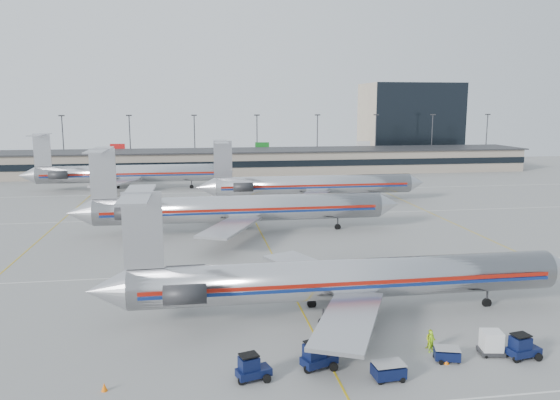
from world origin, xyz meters
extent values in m
plane|color=gray|center=(0.00, 0.00, 0.00)|extent=(260.00, 260.00, 0.00)
cube|color=silver|center=(0.00, 10.00, 0.01)|extent=(160.00, 0.15, 0.02)
cube|color=gray|center=(0.00, 98.00, 3.00)|extent=(160.00, 16.00, 6.00)
cube|color=black|center=(0.00, 89.90, 3.20)|extent=(160.00, 0.20, 1.60)
cube|color=#2D2D30|center=(0.00, 98.00, 6.10)|extent=(162.00, 17.00, 0.30)
cylinder|color=#38383D|center=(-45.00, 112.00, 7.50)|extent=(0.30, 0.30, 15.00)
cube|color=#2D2D30|center=(-45.00, 112.00, 15.10)|extent=(1.60, 0.40, 0.35)
cylinder|color=#38383D|center=(-27.00, 112.00, 7.50)|extent=(0.30, 0.30, 15.00)
cube|color=#2D2D30|center=(-27.00, 112.00, 15.10)|extent=(1.60, 0.40, 0.35)
cylinder|color=#38383D|center=(-9.00, 112.00, 7.50)|extent=(0.30, 0.30, 15.00)
cube|color=#2D2D30|center=(-9.00, 112.00, 15.10)|extent=(1.60, 0.40, 0.35)
cylinder|color=#38383D|center=(9.00, 112.00, 7.50)|extent=(0.30, 0.30, 15.00)
cube|color=#2D2D30|center=(9.00, 112.00, 15.10)|extent=(1.60, 0.40, 0.35)
cylinder|color=#38383D|center=(27.00, 112.00, 7.50)|extent=(0.30, 0.30, 15.00)
cube|color=#2D2D30|center=(27.00, 112.00, 15.10)|extent=(1.60, 0.40, 0.35)
cylinder|color=#38383D|center=(45.00, 112.00, 7.50)|extent=(0.30, 0.30, 15.00)
cube|color=#2D2D30|center=(45.00, 112.00, 15.10)|extent=(1.60, 0.40, 0.35)
cylinder|color=#38383D|center=(63.00, 112.00, 7.50)|extent=(0.30, 0.30, 15.00)
cube|color=#2D2D30|center=(63.00, 112.00, 15.10)|extent=(1.60, 0.40, 0.35)
cylinder|color=#38383D|center=(81.00, 112.00, 7.50)|extent=(0.30, 0.30, 15.00)
cube|color=#2D2D30|center=(81.00, 112.00, 15.10)|extent=(1.60, 0.40, 0.35)
cube|color=tan|center=(62.00, 128.00, 12.50)|extent=(30.00, 20.00, 25.00)
cylinder|color=silver|center=(3.80, -3.49, 3.22)|extent=(36.80, 3.40, 3.40)
cone|color=silver|center=(23.67, -3.49, 3.22)|extent=(2.94, 3.40, 3.40)
cone|color=#BABABF|center=(-16.26, -3.49, 3.22)|extent=(3.31, 3.40, 3.40)
cube|color=#97140B|center=(3.80, -5.20, 3.36)|extent=(34.96, 0.05, 0.32)
cube|color=navy|center=(3.80, -5.20, 2.99)|extent=(34.96, 0.05, 0.26)
cube|color=#BABABF|center=(1.96, 2.95, 2.30)|extent=(8.56, 12.47, 0.29)
cube|color=#BABABF|center=(1.96, -9.93, 2.30)|extent=(8.56, 12.47, 0.29)
cube|color=#BABABF|center=(-13.23, -3.49, 8.05)|extent=(3.13, 0.23, 6.26)
cube|color=#BABABF|center=(-13.50, -3.49, 10.99)|extent=(2.21, 9.66, 0.17)
cylinder|color=#2D2D30|center=(-10.00, -0.86, 3.50)|extent=(3.31, 1.56, 1.56)
cylinder|color=#2D2D30|center=(-10.00, -6.11, 3.50)|extent=(3.31, 1.56, 1.56)
cylinder|color=#2D2D30|center=(16.68, -3.49, 0.76)|extent=(0.18, 0.18, 1.52)
cylinder|color=#2D2D30|center=(1.04, -5.69, 0.76)|extent=(0.18, 0.18, 1.52)
cylinder|color=#2D2D30|center=(1.04, -1.28, 0.76)|extent=(0.18, 0.18, 1.52)
cylinder|color=black|center=(16.68, -3.49, 0.32)|extent=(0.83, 0.28, 0.83)
cylinder|color=silver|center=(-2.71, 28.68, 3.51)|extent=(40.17, 3.72, 3.72)
cone|color=silver|center=(18.99, 28.68, 3.51)|extent=(3.21, 3.72, 3.72)
cone|color=#BABABF|center=(-24.60, 28.68, 3.51)|extent=(3.62, 3.72, 3.72)
cube|color=#97140B|center=(-2.71, 26.81, 3.67)|extent=(38.16, 0.05, 0.35)
cube|color=navy|center=(-2.71, 26.81, 3.26)|extent=(38.16, 0.05, 0.28)
cube|color=#BABABF|center=(-4.71, 35.71, 2.51)|extent=(9.34, 13.61, 0.32)
cube|color=#BABABF|center=(-4.71, 21.65, 2.51)|extent=(9.34, 13.61, 0.32)
cube|color=#BABABF|center=(-21.28, 28.68, 8.79)|extent=(3.41, 0.25, 6.83)
cube|color=#BABABF|center=(-21.59, 28.68, 12.00)|extent=(2.41, 10.54, 0.18)
cylinder|color=#2D2D30|center=(-17.77, 31.54, 3.82)|extent=(3.62, 1.71, 1.71)
cylinder|color=#2D2D30|center=(-17.77, 25.82, 3.82)|extent=(3.62, 1.71, 1.71)
cylinder|color=#2D2D30|center=(11.35, 28.68, 0.83)|extent=(0.20, 0.20, 1.66)
cylinder|color=#2D2D30|center=(-5.72, 26.27, 0.83)|extent=(0.20, 0.20, 1.66)
cylinder|color=#2D2D30|center=(-5.72, 31.09, 0.83)|extent=(0.20, 0.20, 1.66)
cylinder|color=black|center=(11.35, 28.68, 0.35)|extent=(0.90, 0.30, 0.90)
cylinder|color=silver|center=(12.71, 50.71, 3.36)|extent=(36.46, 3.55, 3.55)
cone|color=silver|center=(32.48, 50.71, 3.36)|extent=(3.07, 3.55, 3.55)
cone|color=#BABABF|center=(-7.24, 50.71, 3.36)|extent=(3.45, 3.55, 3.55)
cube|color=#97140B|center=(12.71, 48.93, 3.50)|extent=(34.64, 0.05, 0.34)
cube|color=navy|center=(12.71, 48.93, 3.12)|extent=(34.64, 0.05, 0.27)
cube|color=#BABABF|center=(10.79, 57.43, 2.40)|extent=(8.92, 13.01, 0.31)
cube|color=#BABABF|center=(10.79, 44.00, 2.40)|extent=(8.92, 13.01, 0.31)
cube|color=#BABABF|center=(-4.08, 50.71, 8.40)|extent=(3.26, 0.24, 6.52)
cube|color=#BABABF|center=(-4.36, 50.71, 11.47)|extent=(2.30, 10.07, 0.17)
cylinder|color=#2D2D30|center=(-0.72, 53.45, 3.65)|extent=(3.45, 1.63, 1.63)
cylinder|color=#2D2D30|center=(-0.72, 47.98, 3.65)|extent=(3.45, 1.63, 1.63)
cylinder|color=#2D2D30|center=(25.19, 50.71, 0.79)|extent=(0.19, 0.19, 1.58)
cylinder|color=#2D2D30|center=(9.83, 48.41, 0.79)|extent=(0.19, 0.19, 1.58)
cylinder|color=#2D2D30|center=(9.83, 53.02, 0.79)|extent=(0.19, 0.19, 1.58)
cylinder|color=black|center=(25.19, 50.71, 0.34)|extent=(0.86, 0.29, 0.86)
cylinder|color=silver|center=(-22.87, 72.43, 3.49)|extent=(37.88, 3.69, 3.69)
cone|color=silver|center=(-2.34, 72.43, 3.49)|extent=(3.19, 3.69, 3.69)
cone|color=#BABABF|center=(-43.60, 72.43, 3.49)|extent=(3.59, 3.69, 3.69)
cube|color=#97140B|center=(-22.87, 70.58, 3.64)|extent=(35.98, 0.05, 0.35)
cube|color=navy|center=(-22.87, 70.58, 3.24)|extent=(35.98, 0.05, 0.28)
cube|color=#BABABF|center=(-24.86, 79.41, 2.49)|extent=(9.27, 13.51, 0.32)
cube|color=#BABABF|center=(-24.86, 65.46, 2.49)|extent=(9.27, 13.51, 0.32)
cube|color=#BABABF|center=(-40.31, 72.43, 8.72)|extent=(3.39, 0.25, 6.78)
cube|color=#BABABF|center=(-40.61, 72.43, 11.91)|extent=(2.39, 10.47, 0.18)
cylinder|color=#2D2D30|center=(-36.82, 75.27, 3.79)|extent=(3.59, 1.69, 1.69)
cylinder|color=#2D2D30|center=(-36.82, 69.59, 3.79)|extent=(3.59, 1.69, 1.69)
cylinder|color=#2D2D30|center=(-9.91, 72.43, 0.82)|extent=(0.20, 0.20, 1.64)
cylinder|color=#2D2D30|center=(-25.86, 70.04, 0.82)|extent=(0.20, 0.20, 1.64)
cylinder|color=#2D2D30|center=(-25.86, 74.83, 0.82)|extent=(0.20, 0.20, 1.64)
cylinder|color=black|center=(-9.91, 72.43, 0.35)|extent=(0.90, 0.30, 0.90)
cube|color=#091033|center=(-5.52, -13.62, 0.56)|extent=(2.47, 1.72, 0.51)
cube|color=#091033|center=(-5.82, -13.62, 1.17)|extent=(1.47, 1.33, 0.92)
cube|color=black|center=(-5.82, -13.62, 1.79)|extent=(1.40, 1.27, 0.08)
cylinder|color=black|center=(-4.70, -13.11, 0.29)|extent=(0.57, 0.18, 0.57)
cylinder|color=black|center=(-4.70, -14.13, 0.29)|extent=(0.57, 0.18, 0.57)
cylinder|color=black|center=(-6.33, -13.11, 0.29)|extent=(0.57, 0.18, 0.57)
cylinder|color=black|center=(-6.33, -14.13, 0.29)|extent=(0.57, 0.18, 0.57)
cube|color=#091033|center=(-0.90, -12.71, 0.61)|extent=(2.72, 2.03, 0.56)
cube|color=#091033|center=(-1.23, -12.71, 1.28)|extent=(1.65, 1.52, 1.00)
cube|color=black|center=(-1.23, -12.71, 1.95)|extent=(1.58, 1.45, 0.09)
cylinder|color=black|center=(-0.01, -12.15, 0.31)|extent=(0.62, 0.20, 0.62)
cylinder|color=black|center=(-0.01, -13.27, 0.31)|extent=(0.62, 0.20, 0.62)
cylinder|color=black|center=(-1.79, -12.15, 0.31)|extent=(0.62, 0.20, 0.62)
cylinder|color=black|center=(-1.79, -13.27, 0.31)|extent=(0.62, 0.20, 0.62)
cube|color=#091033|center=(13.86, -13.52, 0.57)|extent=(2.46, 1.52, 0.52)
cube|color=#091033|center=(13.54, -13.52, 1.20)|extent=(1.41, 1.24, 0.94)
cube|color=black|center=(13.54, -13.52, 1.83)|extent=(1.35, 1.18, 0.08)
cylinder|color=black|center=(14.69, -12.99, 0.29)|extent=(0.58, 0.19, 0.58)
cylinder|color=black|center=(14.69, -14.04, 0.29)|extent=(0.58, 0.19, 0.58)
cylinder|color=black|center=(13.02, -12.99, 0.29)|extent=(0.58, 0.19, 0.58)
cylinder|color=black|center=(13.02, -14.04, 0.29)|extent=(0.58, 0.19, 0.58)
cube|color=#091033|center=(3.28, -14.89, 0.59)|extent=(2.14, 1.53, 0.76)
cube|color=gray|center=(3.28, -14.89, 1.13)|extent=(2.14, 1.53, 0.06)
cylinder|color=black|center=(4.03, -14.30, 0.19)|extent=(0.39, 0.15, 0.39)
cylinder|color=black|center=(4.03, -15.48, 0.19)|extent=(0.39, 0.15, 0.39)
cylinder|color=black|center=(2.52, -14.30, 0.19)|extent=(0.39, 0.15, 0.39)
cylinder|color=black|center=(2.52, -15.48, 0.19)|extent=(0.39, 0.15, 0.39)
cube|color=#091033|center=(8.29, -12.99, 0.50)|extent=(2.00, 1.62, 0.64)
cube|color=gray|center=(8.29, -12.99, 0.96)|extent=(2.00, 1.62, 0.05)
cylinder|color=black|center=(8.93, -12.49, 0.16)|extent=(0.33, 0.13, 0.33)
cylinder|color=black|center=(8.93, -13.50, 0.16)|extent=(0.33, 0.13, 0.33)
cylinder|color=black|center=(7.65, -12.49, 0.16)|extent=(0.33, 0.13, 0.33)
cylinder|color=black|center=(7.65, -13.50, 0.16)|extent=(0.33, 0.13, 0.33)
cube|color=#2D2D30|center=(11.92, -12.51, 0.23)|extent=(1.90, 1.67, 0.28)
cube|color=silver|center=(11.92, -12.51, 1.07)|extent=(1.60, 1.53, 1.40)
cylinder|color=black|center=(12.58, -11.95, 0.11)|extent=(0.22, 0.11, 0.22)
cylinder|color=black|center=(12.58, -13.07, 0.11)|extent=(0.22, 0.11, 0.22)
cylinder|color=black|center=(11.27, -11.95, 0.11)|extent=(0.22, 0.11, 0.22)
cylinder|color=black|center=(11.27, -13.07, 0.11)|extent=(0.22, 0.11, 0.22)
cube|color=gray|center=(2.51, -6.80, 0.48)|extent=(4.07, 2.38, 0.53)
cube|color=#2D2D30|center=(3.15, -6.80, 1.71)|extent=(4.01, 1.98, 1.37)
cylinder|color=black|center=(3.90, -6.21, 0.27)|extent=(0.53, 0.17, 0.53)
cylinder|color=black|center=(3.90, -7.38, 0.27)|extent=(0.53, 0.17, 0.53)
cylinder|color=black|center=(1.12, -6.21, 0.27)|extent=(0.53, 0.17, 0.53)
cylinder|color=black|center=(1.12, -7.38, 0.27)|extent=(0.53, 0.17, 0.53)
imported|color=#94D914|center=(7.79, -11.48, 0.81)|extent=(0.70, 0.63, 1.61)
imported|color=#A9C212|center=(7.92, -11.07, 0.76)|extent=(0.94, 0.92, 1.53)
cone|color=orange|center=(8.06, -13.43, 0.27)|extent=(0.39, 0.39, 0.53)
cone|color=orange|center=(-15.02, -13.55, 0.27)|extent=(0.46, 0.46, 0.55)
camera|label=1|loc=(-8.94, -46.85, 17.85)|focal=35.00mm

